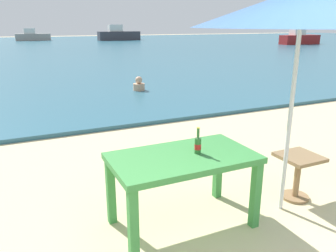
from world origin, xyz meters
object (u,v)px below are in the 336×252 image
object	(u,v)px
side_table_wood	(298,170)
picnic_table_green	(183,166)
beer_bottle_amber	(198,144)
boat_barge	(299,38)
patio_umbrella	(302,8)
swimmer_person	(139,85)
boat_sailboat	(118,35)
boat_ferry	(32,36)

from	to	relation	value
side_table_wood	picnic_table_green	bearing A→B (deg)	176.67
beer_bottle_amber	boat_barge	size ratio (longest dim) A/B	0.06
beer_bottle_amber	patio_umbrella	xyz separation A→B (m)	(0.98, -0.18, 1.26)
boat_barge	swimmer_person	bearing A→B (deg)	-144.89
side_table_wood	boat_sailboat	world-z (taller)	boat_sailboat
picnic_table_green	side_table_wood	world-z (taller)	picnic_table_green
picnic_table_green	swimmer_person	xyz separation A→B (m)	(1.99, 6.65, -0.41)
patio_umbrella	boat_sailboat	size ratio (longest dim) A/B	0.46
picnic_table_green	beer_bottle_amber	xyz separation A→B (m)	(0.15, -0.02, 0.20)
patio_umbrella	boat_sailboat	distance (m)	39.03
swimmer_person	boat_barge	world-z (taller)	boat_barge
patio_umbrella	boat_ferry	world-z (taller)	patio_umbrella
patio_umbrella	side_table_wood	distance (m)	1.80
picnic_table_green	boat_barge	world-z (taller)	boat_barge
boat_sailboat	boat_ferry	size ratio (longest dim) A/B	1.28
side_table_wood	swimmer_person	world-z (taller)	side_table_wood
picnic_table_green	boat_sailboat	xyz separation A→B (m)	(10.86, 37.58, 0.08)
patio_umbrella	side_table_wood	bearing A→B (deg)	18.85
patio_umbrella	boat_ferry	xyz separation A→B (m)	(0.32, 41.18, -1.53)
picnic_table_green	patio_umbrella	world-z (taller)	patio_umbrella
boat_barge	boat_ferry	xyz separation A→B (m)	(-22.72, 18.75, -0.04)
picnic_table_green	boat_barge	distance (m)	32.85
side_table_wood	boat_ferry	distance (m)	41.07
picnic_table_green	patio_umbrella	size ratio (longest dim) A/B	0.61
beer_bottle_amber	boat_barge	xyz separation A→B (m)	(24.02, 22.26, -0.23)
picnic_table_green	side_table_wood	xyz separation A→B (m)	(1.46, -0.08, -0.30)
boat_sailboat	boat_ferry	xyz separation A→B (m)	(-9.40, 3.41, -0.14)
picnic_table_green	boat_ferry	bearing A→B (deg)	87.96
side_table_wood	boat_ferry	xyz separation A→B (m)	(0.00, 41.07, 0.23)
beer_bottle_amber	side_table_wood	distance (m)	1.40
boat_sailboat	boat_ferry	world-z (taller)	boat_sailboat
picnic_table_green	patio_umbrella	bearing A→B (deg)	-9.73
swimmer_person	boat_barge	size ratio (longest dim) A/B	0.10
beer_bottle_amber	swimmer_person	size ratio (longest dim) A/B	0.65
beer_bottle_amber	boat_sailboat	size ratio (longest dim) A/B	0.05
picnic_table_green	patio_umbrella	xyz separation A→B (m)	(1.14, -0.19, 1.47)
swimmer_person	boat_sailboat	distance (m)	32.19
beer_bottle_amber	boat_barge	distance (m)	32.75
patio_umbrella	boat_barge	bearing A→B (deg)	44.24
side_table_wood	boat_sailboat	size ratio (longest dim) A/B	0.11
boat_barge	boat_sailboat	distance (m)	20.31
boat_sailboat	boat_ferry	distance (m)	10.00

